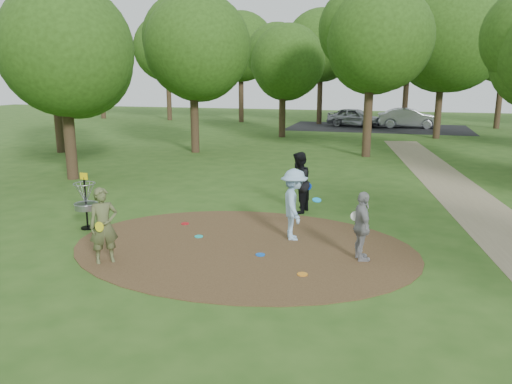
# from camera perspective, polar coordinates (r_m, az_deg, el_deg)

# --- Properties ---
(ground) EXTENTS (100.00, 100.00, 0.00)m
(ground) POSITION_cam_1_polar(r_m,az_deg,el_deg) (12.17, -1.53, -6.30)
(ground) COLOR #2D5119
(ground) RESTS_ON ground
(dirt_clearing) EXTENTS (8.40, 8.40, 0.02)m
(dirt_clearing) POSITION_cam_1_polar(r_m,az_deg,el_deg) (12.16, -1.53, -6.25)
(dirt_clearing) COLOR #47301C
(dirt_clearing) RESTS_ON ground
(parking_lot) EXTENTS (14.00, 8.00, 0.01)m
(parking_lot) POSITION_cam_1_polar(r_m,az_deg,el_deg) (41.18, 13.73, 7.15)
(parking_lot) COLOR black
(parking_lot) RESTS_ON ground
(player_observer_with_disc) EXTENTS (0.73, 0.72, 1.70)m
(player_observer_with_disc) POSITION_cam_1_polar(r_m,az_deg,el_deg) (11.42, -17.01, -3.72)
(player_observer_with_disc) COLOR #555C35
(player_observer_with_disc) RESTS_ON ground
(player_throwing_with_disc) EXTENTS (1.21, 1.32, 1.81)m
(player_throwing_with_disc) POSITION_cam_1_polar(r_m,az_deg,el_deg) (12.50, 4.37, -1.45)
(player_throwing_with_disc) COLOR #99C1E4
(player_throwing_with_disc) RESTS_ON ground
(player_walking_with_disc) EXTENTS (0.81, 0.98, 1.85)m
(player_walking_with_disc) POSITION_cam_1_polar(r_m,az_deg,el_deg) (14.99, 4.88, 1.07)
(player_walking_with_disc) COLOR black
(player_walking_with_disc) RESTS_ON ground
(player_waiting_with_disc) EXTENTS (0.68, 1.00, 1.58)m
(player_waiting_with_disc) POSITION_cam_1_polar(r_m,az_deg,el_deg) (11.31, 12.03, -3.89)
(player_waiting_with_disc) COLOR gray
(player_waiting_with_disc) RESTS_ON ground
(disc_ground_cyan) EXTENTS (0.22, 0.22, 0.02)m
(disc_ground_cyan) POSITION_cam_1_polar(r_m,az_deg,el_deg) (12.93, -6.56, -5.06)
(disc_ground_cyan) COLOR #18C3BE
(disc_ground_cyan) RESTS_ON dirt_clearing
(disc_ground_blue) EXTENTS (0.22, 0.22, 0.02)m
(disc_ground_blue) POSITION_cam_1_polar(r_m,az_deg,el_deg) (11.58, 0.49, -7.18)
(disc_ground_blue) COLOR blue
(disc_ground_blue) RESTS_ON dirt_clearing
(disc_ground_red) EXTENTS (0.22, 0.22, 0.02)m
(disc_ground_red) POSITION_cam_1_polar(r_m,az_deg,el_deg) (14.07, -8.11, -3.59)
(disc_ground_red) COLOR red
(disc_ground_red) RESTS_ON dirt_clearing
(car_left) EXTENTS (4.76, 2.92, 1.51)m
(car_left) POSITION_cam_1_polar(r_m,az_deg,el_deg) (41.75, 11.22, 8.39)
(car_left) COLOR #929399
(car_left) RESTS_ON ground
(car_right) EXTENTS (4.84, 2.04, 1.56)m
(car_right) POSITION_cam_1_polar(r_m,az_deg,el_deg) (41.64, 17.01, 8.08)
(car_right) COLOR #95959C
(car_right) RESTS_ON ground
(disc_ground_orange) EXTENTS (0.22, 0.22, 0.02)m
(disc_ground_orange) POSITION_cam_1_polar(r_m,az_deg,el_deg) (10.54, 5.33, -9.34)
(disc_ground_orange) COLOR orange
(disc_ground_orange) RESTS_ON dirt_clearing
(disc_golf_basket) EXTENTS (0.63, 0.63, 1.54)m
(disc_golf_basket) POSITION_cam_1_polar(r_m,az_deg,el_deg) (14.12, -18.91, -0.57)
(disc_golf_basket) COLOR black
(disc_golf_basket) RESTS_ON ground
(tree_ring) EXTENTS (36.96, 46.12, 9.84)m
(tree_ring) POSITION_cam_1_polar(r_m,az_deg,el_deg) (20.69, 10.91, 16.15)
(tree_ring) COLOR #332316
(tree_ring) RESTS_ON ground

